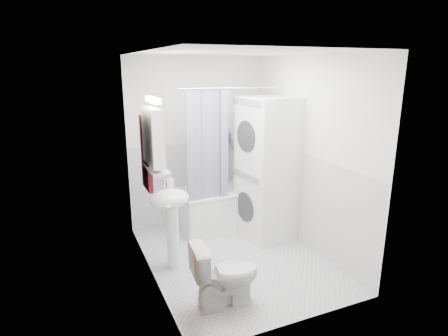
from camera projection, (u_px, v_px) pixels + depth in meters
name	position (u px, v px, depth m)	size (l,w,h in m)	color
floor	(235.00, 258.00, 4.57)	(2.60, 2.60, 0.00)	silver
room_walls	(236.00, 138.00, 4.18)	(2.60, 2.60, 2.60)	white
wainscot	(225.00, 204.00, 4.67)	(1.98, 2.58, 2.58)	white
door	(168.00, 208.00, 3.45)	(0.05, 2.00, 2.00)	brown
bathtub	(231.00, 204.00, 5.44)	(1.52, 0.72, 0.58)	white
tub_spout	(234.00, 159.00, 5.66)	(0.04, 0.04, 0.12)	silver
curtain_rod	(242.00, 88.00, 4.73)	(0.02, 0.02, 1.70)	silver
shower_curtain	(208.00, 149.00, 4.75)	(0.55, 0.02, 1.45)	#15164A
sink	(171.00, 211.00, 4.17)	(0.44, 0.37, 1.04)	white
medicine_cabinet	(153.00, 135.00, 3.90)	(0.13, 0.50, 0.71)	white
shelf	(156.00, 169.00, 4.00)	(0.18, 0.54, 0.03)	silver
shower_caddy	(238.00, 143.00, 5.60)	(0.22, 0.06, 0.02)	silver
towel	(146.00, 152.00, 4.16)	(0.07, 0.35, 0.85)	maroon
washer_dryer	(268.00, 169.00, 4.95)	(0.75, 0.74, 1.89)	white
toilet	(225.00, 275.00, 3.60)	(0.37, 0.66, 0.65)	white
soap_pump	(170.00, 185.00, 4.27)	(0.08, 0.17, 0.08)	gray
shelf_bottle	(160.00, 168.00, 3.85)	(0.07, 0.18, 0.07)	gray
shelf_cup	(153.00, 161.00, 4.09)	(0.10, 0.09, 0.10)	gray
shampoo_a	(221.00, 139.00, 5.48)	(0.13, 0.17, 0.13)	gray
shampoo_b	(229.00, 141.00, 5.53)	(0.08, 0.21, 0.08)	#284CA2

